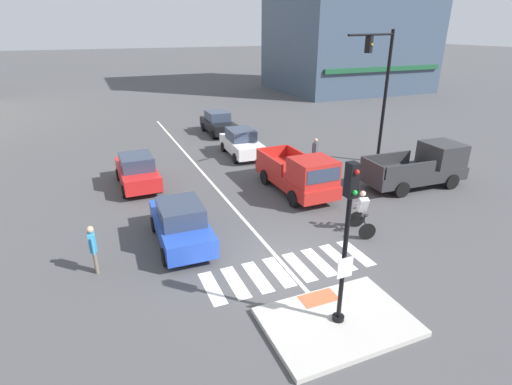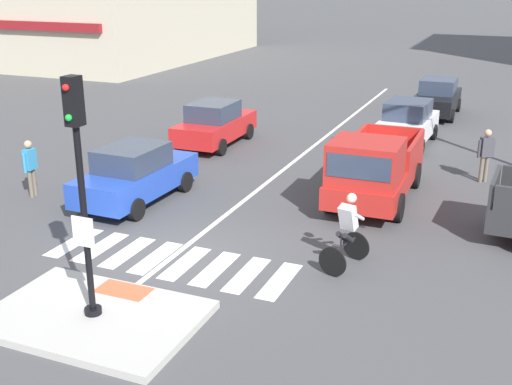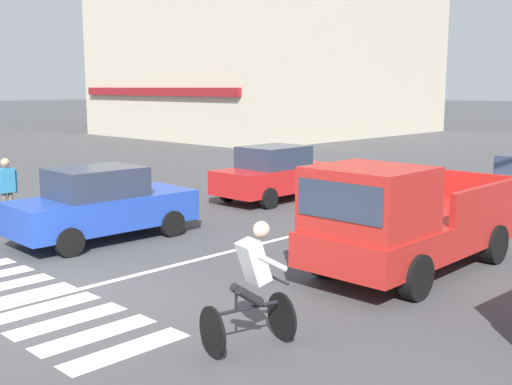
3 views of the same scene
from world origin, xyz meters
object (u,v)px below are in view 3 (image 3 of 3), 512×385
Objects in this scene: pickup_truck_red_eastbound_mid at (403,222)px; car_red_westbound_far at (276,173)px; pedestrian_at_curb_left at (7,186)px; car_blue_westbound_near at (101,204)px; cyclist at (252,283)px.

car_red_westbound_far is at bearing 149.37° from pickup_truck_red_eastbound_mid.
pedestrian_at_curb_left is (-2.31, -7.27, 0.17)m from car_red_westbound_far.
car_blue_westbound_near is 2.48× the size of pedestrian_at_curb_left.
pedestrian_at_curb_left is at bearing -160.90° from pickup_truck_red_eastbound_mid.
car_red_westbound_far is 11.06m from cyclist.
cyclist is (0.38, -4.26, -0.11)m from pickup_truck_red_eastbound_mid.
car_red_westbound_far is at bearing 96.06° from car_blue_westbound_near.
pedestrian_at_curb_left is at bearing 173.63° from cyclist.
pickup_truck_red_eastbound_mid is 4.28m from cyclist.
pedestrian_at_curb_left reaches higher than car_red_westbound_far.
pickup_truck_red_eastbound_mid is 9.74m from pedestrian_at_curb_left.
pedestrian_at_curb_left is at bearing -107.65° from car_red_westbound_far.
cyclist is at bearing -15.80° from car_blue_westbound_near.
cyclist reaches higher than pedestrian_at_curb_left.
cyclist is (6.59, -1.86, 0.06)m from car_blue_westbound_near.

